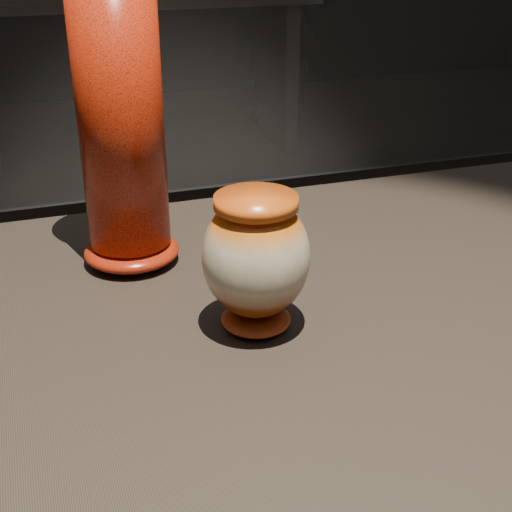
{
  "coord_description": "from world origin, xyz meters",
  "views": [
    {
      "loc": [
        -0.35,
        -0.63,
        1.31
      ],
      "look_at": [
        -0.14,
        0.01,
        0.99
      ],
      "focal_mm": 50.0,
      "sensor_mm": 36.0,
      "label": 1
    }
  ],
  "objects_px": {
    "main_vase": "(256,258)",
    "back_shelf": "(135,45)",
    "display_plinth": "(356,487)",
    "tall_vase": "(121,120)"
  },
  "relations": [
    {
      "from": "display_plinth",
      "to": "back_shelf",
      "type": "bearing_deg",
      "value": 84.81
    },
    {
      "from": "display_plinth",
      "to": "back_shelf",
      "type": "height_order",
      "value": "same"
    },
    {
      "from": "back_shelf",
      "to": "tall_vase",
      "type": "bearing_deg",
      "value": -99.65
    },
    {
      "from": "tall_vase",
      "to": "back_shelf",
      "type": "xyz_separation_m",
      "value": [
        0.55,
        3.25,
        -0.45
      ]
    },
    {
      "from": "tall_vase",
      "to": "display_plinth",
      "type": "bearing_deg",
      "value": -41.68
    },
    {
      "from": "display_plinth",
      "to": "back_shelf",
      "type": "distance_m",
      "value": 3.48
    },
    {
      "from": "main_vase",
      "to": "back_shelf",
      "type": "relative_size",
      "value": 0.08
    },
    {
      "from": "display_plinth",
      "to": "tall_vase",
      "type": "distance_m",
      "value": 0.56
    },
    {
      "from": "display_plinth",
      "to": "main_vase",
      "type": "bearing_deg",
      "value": 177.14
    },
    {
      "from": "display_plinth",
      "to": "back_shelf",
      "type": "xyz_separation_m",
      "value": [
        0.31,
        3.46,
        0.01
      ]
    }
  ]
}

